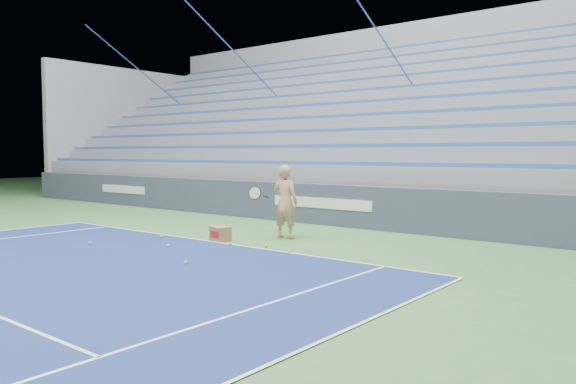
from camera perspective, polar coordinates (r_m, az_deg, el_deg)
name	(u,v)px	position (r m, az deg, el deg)	size (l,w,h in m)	color
sponsor_barrier	(324,204)	(15.26, 3.67, -1.27)	(30.00, 0.32, 1.10)	#373E54
bleachers	(419,141)	(20.14, 13.17, 5.06)	(31.00, 9.15, 7.30)	gray
tennis_player	(285,202)	(12.73, -0.31, -0.99)	(0.94, 0.86, 1.68)	tan
ball_box	(220,234)	(12.52, -6.90, -4.23)	(0.50, 0.42, 0.33)	#906545
tennis_ball_0	(161,237)	(13.20, -12.74, -4.45)	(0.07, 0.07, 0.07)	#C8DF2D
tennis_ball_1	(186,263)	(10.04, -10.33, -7.08)	(0.07, 0.07, 0.07)	#C8DF2D
tennis_ball_2	(168,246)	(11.90, -12.07, -5.36)	(0.07, 0.07, 0.07)	#C8DF2D
tennis_ball_3	(90,243)	(12.67, -19.45, -4.93)	(0.07, 0.07, 0.07)	#C8DF2D
tennis_ball_4	(230,244)	(11.93, -5.90, -5.27)	(0.07, 0.07, 0.07)	#C8DF2D
tennis_ball_5	(290,252)	(10.97, 0.16, -6.07)	(0.07, 0.07, 0.07)	#C8DF2D
tennis_ball_6	(266,246)	(11.65, -2.28, -5.47)	(0.07, 0.07, 0.07)	#C8DF2D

